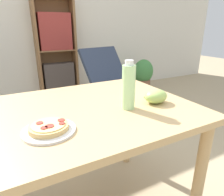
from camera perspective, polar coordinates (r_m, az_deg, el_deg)
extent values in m
cube|color=silver|center=(3.52, -23.03, 20.69)|extent=(8.00, 0.05, 2.60)
cube|color=tan|center=(1.07, -5.72, -3.26)|extent=(1.05, 0.85, 0.03)
cylinder|color=tan|center=(1.27, 23.57, -20.76)|extent=(0.06, 0.06, 0.72)
cylinder|color=tan|center=(1.51, -28.12, -14.59)|extent=(0.06, 0.06, 0.72)
cylinder|color=tan|center=(1.72, 4.38, -7.78)|extent=(0.06, 0.06, 0.72)
cylinder|color=white|center=(0.85, -17.52, -8.82)|extent=(0.21, 0.21, 0.01)
cylinder|color=#DBB26B|center=(0.84, -17.62, -7.93)|extent=(0.16, 0.16, 0.02)
cylinder|color=#EACC7A|center=(0.84, -17.70, -7.20)|extent=(0.14, 0.14, 0.00)
cylinder|color=#A83328|center=(0.85, -20.00, -6.70)|extent=(0.03, 0.03, 0.00)
cylinder|color=#A83328|center=(0.82, -17.41, -7.64)|extent=(0.03, 0.03, 0.00)
cylinder|color=#A83328|center=(0.85, -14.29, -6.11)|extent=(0.03, 0.03, 0.00)
cylinder|color=#A83328|center=(0.81, -18.85, -8.04)|extent=(0.03, 0.03, 0.00)
cylinder|color=#A83328|center=(0.82, -14.12, -7.02)|extent=(0.02, 0.02, 0.00)
ellipsoid|color=#A8CC66|center=(1.12, 12.43, 0.49)|extent=(0.13, 0.10, 0.08)
sphere|color=#A8CC66|center=(1.11, 9.51, 0.30)|extent=(0.02, 0.02, 0.02)
sphere|color=#A8CC66|center=(1.18, 13.67, -0.11)|extent=(0.02, 0.02, 0.02)
sphere|color=#A8CC66|center=(1.14, 14.66, -0.18)|extent=(0.02, 0.02, 0.02)
sphere|color=#A8CC66|center=(1.10, 12.16, -0.88)|extent=(0.03, 0.03, 0.03)
sphere|color=#A8CC66|center=(1.09, 12.82, 0.25)|extent=(0.03, 0.03, 0.03)
sphere|color=#A8CC66|center=(1.13, 10.27, 0.34)|extent=(0.02, 0.02, 0.02)
sphere|color=#A8CC66|center=(1.11, 12.74, -0.79)|extent=(0.03, 0.03, 0.03)
sphere|color=#A8CC66|center=(1.14, 13.02, -0.19)|extent=(0.02, 0.02, 0.02)
cylinder|color=#B7EAA3|center=(1.00, 4.74, 3.02)|extent=(0.07, 0.07, 0.22)
cylinder|color=white|center=(0.97, 4.95, 10.02)|extent=(0.04, 0.04, 0.02)
cube|color=slate|center=(2.79, 0.93, -3.55)|extent=(0.65, 0.65, 0.10)
cube|color=#2D384C|center=(2.62, 1.80, 2.10)|extent=(0.69, 0.61, 0.14)
cube|color=#2D384C|center=(2.79, -2.05, 8.37)|extent=(0.67, 0.52, 0.55)
cube|color=brown|center=(3.39, -20.55, 12.38)|extent=(0.04, 0.25, 1.58)
cube|color=brown|center=(3.52, -10.79, 13.49)|extent=(0.04, 0.25, 1.58)
cube|color=brown|center=(3.56, -16.04, 13.15)|extent=(0.63, 0.01, 1.58)
cube|color=brown|center=(3.61, -14.48, 0.78)|extent=(0.56, 0.24, 0.02)
cube|color=#4C423D|center=(3.51, -14.80, 5.13)|extent=(0.49, 0.18, 0.55)
cube|color=brown|center=(3.44, -15.59, 12.99)|extent=(0.56, 0.24, 0.02)
cube|color=#99332D|center=(3.41, -15.97, 17.75)|extent=(0.49, 0.18, 0.55)
cylinder|color=#8E5B42|center=(3.78, 8.70, 3.57)|extent=(0.28, 0.28, 0.23)
ellipsoid|color=#428442|center=(3.71, 8.91, 7.54)|extent=(0.38, 0.32, 0.43)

